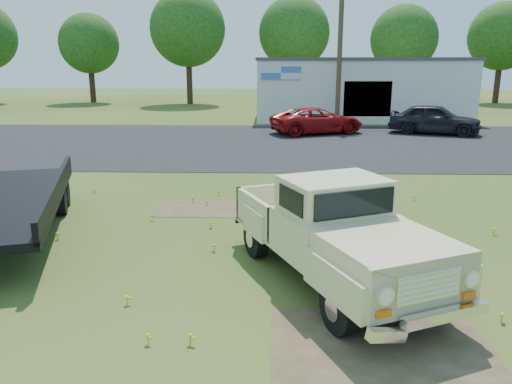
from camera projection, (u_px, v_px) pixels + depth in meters
ground at (272, 259)px, 9.84m from camera, size 140.00×140.00×0.00m
asphalt_lot at (272, 143)px, 24.36m from camera, size 90.00×14.00×0.02m
dirt_patch_a at (379, 343)px, 6.89m from camera, size 3.00×2.00×0.01m
dirt_patch_b at (197, 209)px, 13.30m from camera, size 2.20×1.60×0.01m
commercial_building at (358, 88)px, 35.26m from camera, size 14.20×8.20×4.15m
utility_pole_mid at (340, 49)px, 29.87m from camera, size 1.60×0.30×9.00m
treeline_b at (89, 44)px, 48.69m from camera, size 5.76×5.76×8.57m
treeline_c at (188, 29)px, 46.60m from camera, size 7.04×7.04×10.47m
treeline_d at (294, 33)px, 47.33m from camera, size 6.72×6.72×10.00m
treeline_e at (404, 39)px, 45.72m from camera, size 6.08×6.08×9.04m
treeline_f at (503, 36)px, 47.74m from camera, size 6.40×6.40×9.52m
vintage_pickup_truck at (333, 230)px, 8.65m from camera, size 3.96×5.57×1.89m
flatbed_trailer at (2, 195)px, 10.91m from camera, size 4.31×7.40×1.92m
red_pickup at (317, 121)px, 27.45m from camera, size 5.57×4.02×1.41m
dark_sedan at (435, 119)px, 27.23m from camera, size 5.17×3.52×1.64m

